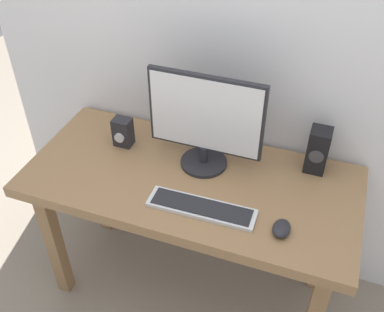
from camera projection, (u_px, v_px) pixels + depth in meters
name	position (u px, v px, depth m)	size (l,w,h in m)	color
ground_plane	(191.00, 285.00, 2.41)	(6.00, 6.00, 0.00)	gray
desk	(190.00, 194.00, 1.98)	(1.43, 0.65, 0.77)	#936D47
monitor	(205.00, 121.00, 1.85)	(0.49, 0.20, 0.43)	#232328
keyboard_primary	(201.00, 208.00, 1.77)	(0.44, 0.12, 0.02)	silver
mouse	(282.00, 228.00, 1.67)	(0.07, 0.10, 0.04)	#232328
speaker_right	(318.00, 150.00, 1.90)	(0.09, 0.10, 0.21)	black
audio_controller	(123.00, 132.00, 2.06)	(0.08, 0.08, 0.14)	#232328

